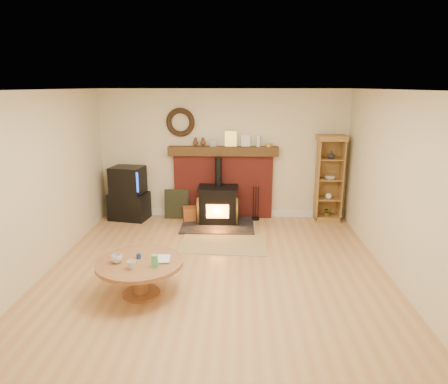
{
  "coord_description": "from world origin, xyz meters",
  "views": [
    {
      "loc": [
        0.31,
        -5.26,
        2.65
      ],
      "look_at": [
        0.08,
        1.0,
        0.98
      ],
      "focal_mm": 32.0,
      "sensor_mm": 36.0,
      "label": 1
    }
  ],
  "objects_px": {
    "tv_unit": "(129,194)",
    "coffee_table": "(140,268)",
    "wood_stove": "(218,206)",
    "curio_cabinet": "(329,178)"
  },
  "relations": [
    {
      "from": "wood_stove",
      "to": "curio_cabinet",
      "type": "bearing_deg",
      "value": 7.2
    },
    {
      "from": "wood_stove",
      "to": "tv_unit",
      "type": "bearing_deg",
      "value": 173.93
    },
    {
      "from": "tv_unit",
      "to": "coffee_table",
      "type": "bearing_deg",
      "value": -72.52
    },
    {
      "from": "coffee_table",
      "to": "curio_cabinet",
      "type": "bearing_deg",
      "value": 45.72
    },
    {
      "from": "wood_stove",
      "to": "coffee_table",
      "type": "bearing_deg",
      "value": -106.81
    },
    {
      "from": "wood_stove",
      "to": "tv_unit",
      "type": "distance_m",
      "value": 1.85
    },
    {
      "from": "curio_cabinet",
      "to": "coffee_table",
      "type": "xyz_separation_m",
      "value": [
        -3.06,
        -3.14,
        -0.48
      ]
    },
    {
      "from": "wood_stove",
      "to": "coffee_table",
      "type": "xyz_separation_m",
      "value": [
        -0.87,
        -2.86,
        0.03
      ]
    },
    {
      "from": "tv_unit",
      "to": "curio_cabinet",
      "type": "height_order",
      "value": "curio_cabinet"
    },
    {
      "from": "tv_unit",
      "to": "coffee_table",
      "type": "height_order",
      "value": "tv_unit"
    }
  ]
}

